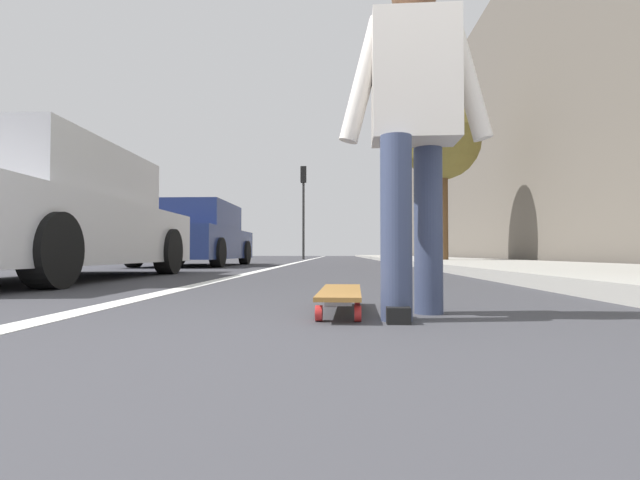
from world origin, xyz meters
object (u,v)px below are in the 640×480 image
Objects in this scene: parked_car_mid at (195,236)px; skater_person at (414,117)px; parked_car_near at (45,216)px; street_tree_mid at (442,143)px; skateboard at (340,294)px; traffic_light at (303,195)px.

skater_person is at bearing -157.03° from parked_car_mid.
parked_car_near is 1.03× the size of street_tree_mid.
parked_car_near is at bearing 51.06° from skater_person.
street_tree_mid is (10.55, -2.82, 3.21)m from skateboard.
skateboard is 4.37m from parked_car_near.
street_tree_mid reaches higher than skateboard.
parked_car_near is 0.99× the size of traffic_light.
traffic_light is (12.11, -1.68, 2.45)m from parked_car_mid.
traffic_light reaches higher than parked_car_mid.
parked_car_mid is at bearing 21.36° from skateboard.
street_tree_mid is (-10.24, -4.54, 0.15)m from traffic_light.
traffic_light is (20.78, 1.72, 3.06)m from skateboard.
skateboard is at bearing 66.69° from skater_person.
parked_car_near reaches higher than parked_car_mid.
traffic_light reaches higher than parked_car_near.
traffic_light is 11.20m from street_tree_mid.
parked_car_mid reaches higher than skateboard.
skater_person is 21.15m from traffic_light.
skateboard is at bearing 165.02° from street_tree_mid.
skateboard is 0.92m from skater_person.
traffic_light reaches higher than skater_person.
parked_car_near is 18.22m from traffic_light.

